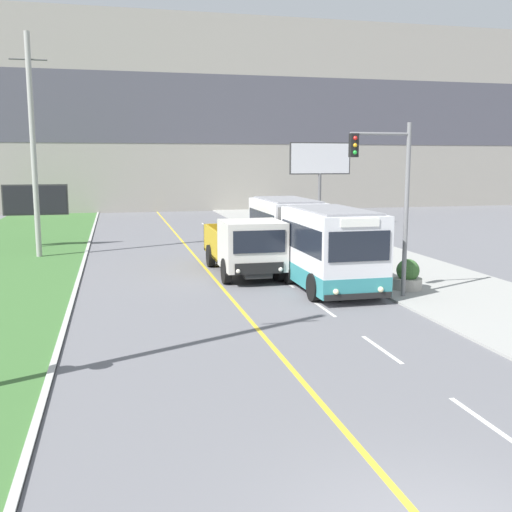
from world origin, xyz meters
The scene contains 11 objects.
lane_marking_centre centered at (0.38, 2.37, 0.00)m, with size 2.88×140.00×0.01m.
apartment_block_background centered at (0.00, 56.77, 9.44)m, with size 80.00×8.04×18.88m.
city_bus centered at (3.96, 17.98, 1.60)m, with size 2.66×11.58×3.15m.
dump_truck centered at (1.43, 18.33, 1.27)m, with size 2.55×7.09×2.51m.
utility_pole_far centered at (-7.89, 26.10, 5.66)m, with size 1.80×0.28×11.21m.
traffic_light_mast centered at (5.48, 13.18, 3.96)m, with size 2.28×0.32×6.25m.
billboard_large centered at (10.88, 36.13, 4.83)m, with size 4.66×0.24×6.27m.
billboard_small centered at (-8.40, 29.93, 2.60)m, with size 3.57×0.24×3.61m.
planter_round_near centered at (6.78, 14.19, 0.58)m, with size 1.09×1.09×1.16m.
planter_round_second centered at (6.60, 19.42, 0.58)m, with size 1.13×1.13×1.16m.
planter_round_third centered at (6.67, 24.66, 0.59)m, with size 1.16×1.16×1.17m.
Camera 1 is at (-3.98, -6.27, 4.92)m, focal length 42.00 mm.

